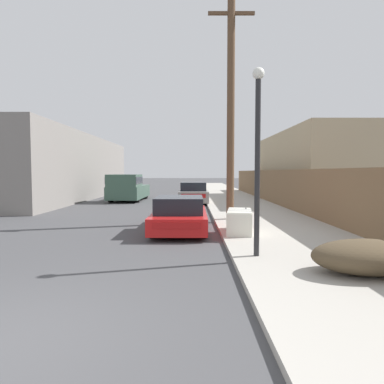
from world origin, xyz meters
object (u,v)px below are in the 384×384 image
(utility_pole, at_px, (231,104))
(pedestrian, at_px, (230,185))
(pickup_truck, at_px, (128,188))
(brush_pile, at_px, (368,257))
(car_parked_mid, at_px, (194,193))
(discarded_fridge, at_px, (240,221))
(street_lamp, at_px, (258,146))
(parked_sports_car_red, at_px, (180,215))

(utility_pole, height_order, pedestrian, utility_pole)
(pickup_truck, relative_size, brush_pile, 2.57)
(pickup_truck, bearing_deg, car_parked_mid, 163.54)
(discarded_fridge, height_order, street_lamp, street_lamp)
(parked_sports_car_red, height_order, street_lamp, street_lamp)
(parked_sports_car_red, bearing_deg, pedestrian, 77.94)
(car_parked_mid, xyz_separation_m, utility_pole, (1.45, -8.36, 4.04))
(car_parked_mid, height_order, pedestrian, pedestrian)
(street_lamp, height_order, pedestrian, street_lamp)
(car_parked_mid, bearing_deg, brush_pile, -79.02)
(discarded_fridge, distance_m, street_lamp, 3.63)
(car_parked_mid, height_order, pickup_truck, pickup_truck)
(pickup_truck, relative_size, pedestrian, 3.14)
(car_parked_mid, distance_m, street_lamp, 14.56)
(pickup_truck, distance_m, street_lamp, 16.98)
(discarded_fridge, bearing_deg, parked_sports_car_red, 162.13)
(utility_pole, bearing_deg, parked_sports_car_red, -132.34)
(pickup_truck, bearing_deg, parked_sports_car_red, 110.29)
(parked_sports_car_red, height_order, pickup_truck, pickup_truck)
(car_parked_mid, height_order, brush_pile, car_parked_mid)
(parked_sports_car_red, relative_size, utility_pole, 0.48)
(brush_pile, height_order, pedestrian, pedestrian)
(street_lamp, bearing_deg, parked_sports_car_red, 115.46)
(pedestrian, bearing_deg, utility_pole, -96.03)
(parked_sports_car_red, bearing_deg, street_lamp, -64.02)
(car_parked_mid, relative_size, pickup_truck, 0.82)
(brush_pile, bearing_deg, discarded_fridge, 112.13)
(pedestrian, bearing_deg, street_lamp, -94.32)
(discarded_fridge, relative_size, street_lamp, 0.41)
(parked_sports_car_red, relative_size, car_parked_mid, 0.99)
(utility_pole, height_order, street_lamp, utility_pole)
(parked_sports_car_red, relative_size, pedestrian, 2.52)
(discarded_fridge, distance_m, pickup_truck, 14.17)
(pickup_truck, height_order, brush_pile, pickup_truck)
(discarded_fridge, relative_size, car_parked_mid, 0.40)
(parked_sports_car_red, relative_size, pickup_truck, 0.80)
(car_parked_mid, distance_m, pickup_truck, 4.74)
(car_parked_mid, relative_size, utility_pole, 0.48)
(street_lamp, xyz_separation_m, pedestrian, (1.39, 18.44, -1.57))
(discarded_fridge, bearing_deg, pedestrian, 93.34)
(discarded_fridge, distance_m, utility_pole, 5.19)
(pedestrian, bearing_deg, car_parked_mid, -124.13)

